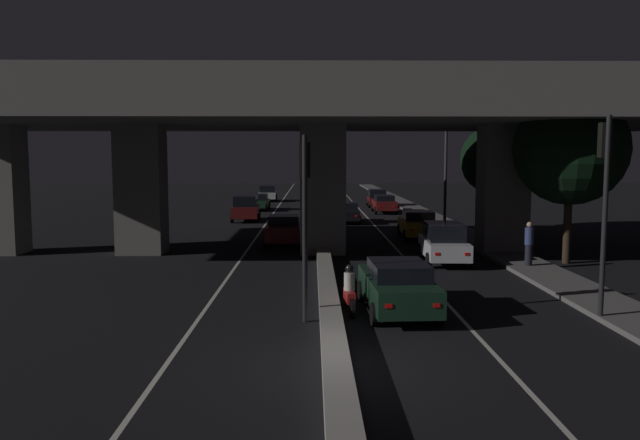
{
  "coord_description": "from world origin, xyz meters",
  "views": [
    {
      "loc": [
        -0.49,
        -13.19,
        4.51
      ],
      "look_at": [
        -0.05,
        22.55,
        0.96
      ],
      "focal_mm": 35.0,
      "sensor_mm": 36.0,
      "label": 1
    }
  ],
  "objects_px": {
    "traffic_light_right_of_median": "(605,182)",
    "car_dark_green_lead": "(397,286)",
    "car_dark_red_fifth": "(384,203)",
    "car_white_fourth_oncoming": "(268,193)",
    "car_taxi_yellow_third": "(418,225)",
    "car_black_fourth": "(345,212)",
    "car_white_second": "(444,242)",
    "traffic_light_left_of_median": "(305,195)",
    "car_dark_green_third_oncoming": "(258,202)",
    "motorcycle_red_filtering_near": "(349,292)",
    "pedestrian_on_sidewalk": "(529,243)",
    "car_dark_red_lead_oncoming": "(284,230)",
    "street_lamp": "(441,146)",
    "car_dark_red_sixth": "(377,198)",
    "car_dark_red_second_oncoming": "(246,207)"
  },
  "relations": [
    {
      "from": "car_white_second",
      "to": "car_black_fourth",
      "type": "xyz_separation_m",
      "value": [
        -3.35,
        16.96,
        -0.15
      ]
    },
    {
      "from": "car_dark_green_lead",
      "to": "car_dark_green_third_oncoming",
      "type": "bearing_deg",
      "value": 8.81
    },
    {
      "from": "car_white_second",
      "to": "car_dark_red_lead_oncoming",
      "type": "height_order",
      "value": "car_white_second"
    },
    {
      "from": "car_dark_green_lead",
      "to": "car_black_fourth",
      "type": "height_order",
      "value": "car_dark_green_lead"
    },
    {
      "from": "traffic_light_right_of_median",
      "to": "car_dark_red_fifth",
      "type": "bearing_deg",
      "value": 93.42
    },
    {
      "from": "car_dark_red_fifth",
      "to": "traffic_light_left_of_median",
      "type": "bearing_deg",
      "value": 170.2
    },
    {
      "from": "pedestrian_on_sidewalk",
      "to": "car_dark_green_lead",
      "type": "bearing_deg",
      "value": -131.59
    },
    {
      "from": "car_dark_red_fifth",
      "to": "traffic_light_right_of_median",
      "type": "bearing_deg",
      "value": -176.23
    },
    {
      "from": "traffic_light_left_of_median",
      "to": "car_dark_red_lead_oncoming",
      "type": "xyz_separation_m",
      "value": [
        -1.28,
        15.57,
        -2.72
      ]
    },
    {
      "from": "street_lamp",
      "to": "car_white_second",
      "type": "relative_size",
      "value": 2.14
    },
    {
      "from": "street_lamp",
      "to": "car_dark_red_sixth",
      "type": "distance_m",
      "value": 19.07
    },
    {
      "from": "traffic_light_right_of_median",
      "to": "car_white_second",
      "type": "distance_m",
      "value": 10.3
    },
    {
      "from": "car_taxi_yellow_third",
      "to": "car_dark_red_lead_oncoming",
      "type": "bearing_deg",
      "value": 109.33
    },
    {
      "from": "car_dark_green_lead",
      "to": "car_dark_red_fifth",
      "type": "distance_m",
      "value": 33.66
    },
    {
      "from": "car_taxi_yellow_third",
      "to": "car_black_fourth",
      "type": "distance_m",
      "value": 9.36
    },
    {
      "from": "traffic_light_left_of_median",
      "to": "car_black_fourth",
      "type": "bearing_deg",
      "value": 84.57
    },
    {
      "from": "traffic_light_left_of_median",
      "to": "car_dark_red_lead_oncoming",
      "type": "distance_m",
      "value": 15.85
    },
    {
      "from": "car_black_fourth",
      "to": "car_white_fourth_oncoming",
      "type": "height_order",
      "value": "car_white_fourth_oncoming"
    },
    {
      "from": "traffic_light_left_of_median",
      "to": "pedestrian_on_sidewalk",
      "type": "distance_m",
      "value": 12.34
    },
    {
      "from": "car_dark_green_lead",
      "to": "motorcycle_red_filtering_near",
      "type": "bearing_deg",
      "value": 85.65
    },
    {
      "from": "car_dark_green_lead",
      "to": "car_dark_green_third_oncoming",
      "type": "height_order",
      "value": "car_dark_green_lead"
    },
    {
      "from": "car_taxi_yellow_third",
      "to": "traffic_light_right_of_median",
      "type": "bearing_deg",
      "value": -171.81
    },
    {
      "from": "car_taxi_yellow_third",
      "to": "car_white_fourth_oncoming",
      "type": "height_order",
      "value": "car_white_fourth_oncoming"
    },
    {
      "from": "car_dark_red_fifth",
      "to": "car_dark_red_second_oncoming",
      "type": "height_order",
      "value": "car_dark_red_second_oncoming"
    },
    {
      "from": "street_lamp",
      "to": "car_dark_green_lead",
      "type": "xyz_separation_m",
      "value": [
        -5.61,
        -21.46,
        -4.46
      ]
    },
    {
      "from": "car_taxi_yellow_third",
      "to": "car_white_fourth_oncoming",
      "type": "distance_m",
      "value": 32.46
    },
    {
      "from": "car_black_fourth",
      "to": "pedestrian_on_sidewalk",
      "type": "relative_size",
      "value": 2.36
    },
    {
      "from": "car_white_second",
      "to": "pedestrian_on_sidewalk",
      "type": "relative_size",
      "value": 2.35
    },
    {
      "from": "traffic_light_right_of_median",
      "to": "car_dark_green_lead",
      "type": "relative_size",
      "value": 1.24
    },
    {
      "from": "car_dark_green_third_oncoming",
      "to": "motorcycle_red_filtering_near",
      "type": "relative_size",
      "value": 2.12
    },
    {
      "from": "car_dark_red_sixth",
      "to": "motorcycle_red_filtering_near",
      "type": "height_order",
      "value": "car_dark_red_sixth"
    },
    {
      "from": "motorcycle_red_filtering_near",
      "to": "car_dark_red_fifth",
      "type": "bearing_deg",
      "value": -12.21
    },
    {
      "from": "car_dark_red_sixth",
      "to": "motorcycle_red_filtering_near",
      "type": "xyz_separation_m",
      "value": [
        -4.95,
        -39.85,
        -0.25
      ]
    },
    {
      "from": "car_white_second",
      "to": "street_lamp",
      "type": "bearing_deg",
      "value": -8.11
    },
    {
      "from": "car_white_fourth_oncoming",
      "to": "pedestrian_on_sidewalk",
      "type": "relative_size",
      "value": 2.27
    },
    {
      "from": "car_taxi_yellow_third",
      "to": "traffic_light_left_of_median",
      "type": "bearing_deg",
      "value": 162.71
    },
    {
      "from": "car_dark_red_lead_oncoming",
      "to": "car_white_second",
      "type": "bearing_deg",
      "value": 49.95
    },
    {
      "from": "motorcycle_red_filtering_near",
      "to": "pedestrian_on_sidewalk",
      "type": "relative_size",
      "value": 1.09
    },
    {
      "from": "car_dark_red_fifth",
      "to": "car_white_fourth_oncoming",
      "type": "distance_m",
      "value": 17.74
    },
    {
      "from": "car_black_fourth",
      "to": "pedestrian_on_sidewalk",
      "type": "distance_m",
      "value": 19.61
    },
    {
      "from": "car_dark_red_sixth",
      "to": "car_black_fourth",
      "type": "bearing_deg",
      "value": 166.71
    },
    {
      "from": "traffic_light_left_of_median",
      "to": "car_dark_red_fifth",
      "type": "bearing_deg",
      "value": 79.86
    },
    {
      "from": "car_white_second",
      "to": "traffic_light_left_of_median",
      "type": "bearing_deg",
      "value": 151.18
    },
    {
      "from": "car_taxi_yellow_third",
      "to": "car_dark_red_fifth",
      "type": "bearing_deg",
      "value": 1.81
    },
    {
      "from": "car_dark_red_second_oncoming",
      "to": "car_dark_green_third_oncoming",
      "type": "distance_m",
      "value": 9.47
    },
    {
      "from": "car_black_fourth",
      "to": "car_dark_red_second_oncoming",
      "type": "bearing_deg",
      "value": 81.09
    },
    {
      "from": "car_dark_green_lead",
      "to": "car_dark_red_lead_oncoming",
      "type": "distance_m",
      "value": 15.18
    },
    {
      "from": "traffic_light_left_of_median",
      "to": "car_dark_red_lead_oncoming",
      "type": "relative_size",
      "value": 1.21
    },
    {
      "from": "car_dark_green_lead",
      "to": "car_dark_red_sixth",
      "type": "bearing_deg",
      "value": -7.49
    },
    {
      "from": "traffic_light_left_of_median",
      "to": "car_white_second",
      "type": "distance_m",
      "value": 11.54
    }
  ]
}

